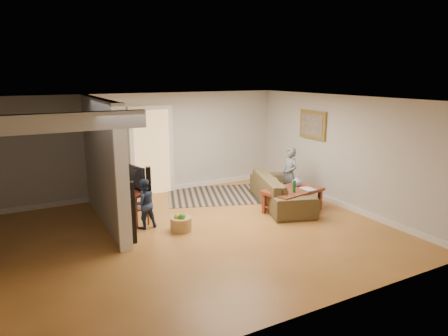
{
  "coord_description": "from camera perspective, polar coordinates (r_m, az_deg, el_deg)",
  "views": [
    {
      "loc": [
        -2.71,
        -6.44,
        2.93
      ],
      "look_at": [
        0.98,
        0.43,
        1.1
      ],
      "focal_mm": 32.0,
      "sensor_mm": 36.0,
      "label": 1
    }
  ],
  "objects": [
    {
      "name": "ground",
      "position": [
        7.58,
        -5.06,
        -9.59
      ],
      "size": [
        7.5,
        7.5,
        0.0
      ],
      "primitive_type": "plane",
      "color": "olive",
      "rests_on": "ground"
    },
    {
      "name": "room_shell",
      "position": [
        7.22,
        -14.44,
        1.01
      ],
      "size": [
        7.54,
        6.02,
        2.52
      ],
      "color": "#B1AEA9",
      "rests_on": "ground"
    },
    {
      "name": "area_rug",
      "position": [
        9.95,
        -1.23,
        -3.89
      ],
      "size": [
        2.76,
        2.37,
        0.01
      ],
      "primitive_type": "cube",
      "rotation": [
        0.0,
        0.0,
        -0.33
      ],
      "color": "black",
      "rests_on": "ground"
    },
    {
      "name": "sofa",
      "position": [
        9.36,
        8.08,
        -5.18
      ],
      "size": [
        1.6,
        2.5,
        0.68
      ],
      "primitive_type": "imported",
      "rotation": [
        0.0,
        0.0,
        1.25
      ],
      "color": "#4B3925",
      "rests_on": "ground"
    },
    {
      "name": "coffee_table",
      "position": [
        8.85,
        9.84,
        -3.65
      ],
      "size": [
        1.41,
        0.99,
        0.76
      ],
      "rotation": [
        0.0,
        0.0,
        0.2
      ],
      "color": "maroon",
      "rests_on": "ground"
    },
    {
      "name": "tv_console",
      "position": [
        8.32,
        -13.38,
        -3.37
      ],
      "size": [
        0.7,
        1.13,
        0.91
      ],
      "rotation": [
        0.0,
        0.0,
        0.3
      ],
      "color": "maroon",
      "rests_on": "ground"
    },
    {
      "name": "speaker_left",
      "position": [
        7.23,
        -13.04,
        -6.25
      ],
      "size": [
        0.11,
        0.11,
        1.13
      ],
      "primitive_type": "cube",
      "rotation": [
        0.0,
        0.0,
        0.02
      ],
      "color": "black",
      "rests_on": "ground"
    },
    {
      "name": "speaker_right",
      "position": [
        8.55,
        -10.66,
        -3.31
      ],
      "size": [
        0.13,
        0.13,
        1.07
      ],
      "primitive_type": "cube",
      "rotation": [
        0.0,
        0.0,
        -0.31
      ],
      "color": "black",
      "rests_on": "ground"
    },
    {
      "name": "toy_basket",
      "position": [
        7.76,
        -6.17,
        -7.85
      ],
      "size": [
        0.41,
        0.41,
        0.36
      ],
      "color": "olive",
      "rests_on": "ground"
    },
    {
      "name": "child",
      "position": [
        9.75,
        9.23,
        -4.45
      ],
      "size": [
        0.31,
        0.46,
        1.26
      ],
      "primitive_type": "imported",
      "rotation": [
        0.0,
        0.0,
        -1.58
      ],
      "color": "slate",
      "rests_on": "ground"
    },
    {
      "name": "toddler",
      "position": [
        8.07,
        -11.22,
        -8.35
      ],
      "size": [
        0.5,
        0.4,
        0.99
      ],
      "primitive_type": "imported",
      "rotation": [
        0.0,
        0.0,
        3.2
      ],
      "color": "#212D46",
      "rests_on": "ground"
    }
  ]
}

